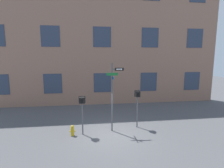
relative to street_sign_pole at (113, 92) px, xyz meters
name	(u,v)px	position (x,y,z in m)	size (l,w,h in m)	color
ground_plane	(111,135)	(-0.17, -0.61, -2.57)	(60.00, 60.00, 0.00)	#515154
building_facade	(102,37)	(-0.17, 6.83, 4.10)	(24.00, 0.63, 13.35)	#936B56
street_sign_pole	(113,92)	(0.00, 0.00, 0.00)	(1.09, 0.90, 4.43)	#4C4C51
pedestrian_signal_left	(82,105)	(-1.93, -0.30, -0.67)	(0.41, 0.40, 2.41)	#4C4C51
pedestrian_signal_right	(138,99)	(1.73, 0.37, -0.57)	(0.36, 0.40, 2.57)	#4C4C51
fire_hydrant	(72,131)	(-2.56, -0.39, -2.25)	(0.37, 0.21, 0.66)	gold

